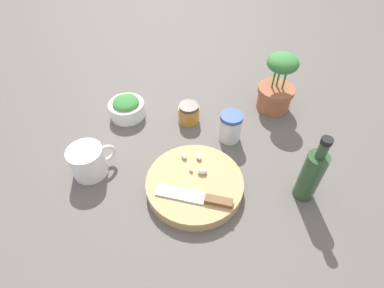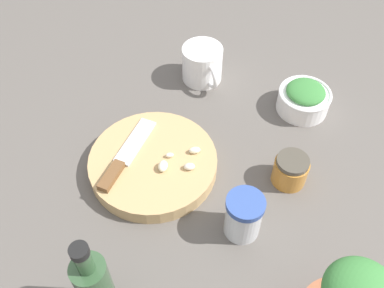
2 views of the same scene
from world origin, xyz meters
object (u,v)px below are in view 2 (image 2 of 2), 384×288
Objects in this scene: garlic_cloves at (178,161)px; oil_bottle at (95,287)px; chef_knife at (124,157)px; cutting_board at (153,164)px; coffee_mug at (203,64)px; spice_jar at (243,216)px; honey_jar at (290,170)px; herb_bowl at (304,98)px.

oil_bottle is at bearing -10.01° from garlic_cloves.
garlic_cloves is (-0.01, 0.10, 0.00)m from chef_knife.
oil_bottle is at bearing 0.33° from cutting_board.
spice_jar is at bearing 22.42° from coffee_mug.
oil_bottle is (0.57, -0.03, 0.04)m from coffee_mug.
garlic_cloves is at bearing -80.42° from honey_jar.
chef_knife is 0.42m from herb_bowl.
coffee_mug is (-0.29, 0.04, 0.03)m from cutting_board.
chef_knife is at bearing -16.54° from coffee_mug.
honey_jar is (-0.04, 0.21, -0.01)m from garlic_cloves.
honey_jar is (-0.05, 0.32, -0.01)m from chef_knife.
herb_bowl is at bearing 78.66° from coffee_mug.
cutting_board is at bearing -90.03° from garlic_cloves.
chef_knife is at bearing -75.70° from cutting_board.
coffee_mug reaches higher than chef_knife.
coffee_mug is (-0.05, -0.24, 0.01)m from herb_bowl.
garlic_cloves is 0.33m from herb_bowl.
spice_jar is 0.81× the size of coffee_mug.
cutting_board is 0.27m from honey_jar.
spice_jar is 1.38× the size of honey_jar.
spice_jar is at bearing 56.51° from garlic_cloves.
oil_bottle is (0.28, -0.05, 0.04)m from garlic_cloves.
coffee_mug is at bearing 172.88° from cutting_board.
garlic_cloves is at bearing 169.99° from oil_bottle.
chef_knife is at bearing -82.61° from garlic_cloves.
herb_bowl is at bearing 47.11° from chef_knife.
herb_bowl is at bearing 166.01° from spice_jar.
coffee_mug reaches higher than garlic_cloves.
garlic_cloves is 0.29m from oil_bottle.
chef_knife is at bearing -52.53° from herb_bowl.
cutting_board is 1.24× the size of oil_bottle.
garlic_cloves is at bearing 3.07° from coffee_mug.
herb_bowl is 0.57× the size of oil_bottle.
oil_bottle reaches higher than chef_knife.
spice_jar is at bearing -13.99° from herb_bowl.
cutting_board is at bearing -49.12° from herb_bowl.
chef_knife reaches higher than cutting_board.
oil_bottle is (0.52, -0.27, 0.05)m from herb_bowl.
coffee_mug is 1.70× the size of honey_jar.
spice_jar is 0.41m from coffee_mug.
cutting_board is 2.72× the size of spice_jar.
chef_knife is 0.94× the size of oil_bottle.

